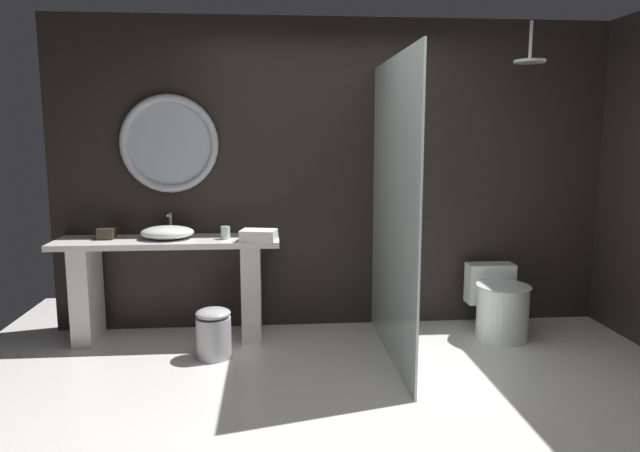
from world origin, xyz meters
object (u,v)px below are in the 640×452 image
object	(u,v)px
vessel_sink	(167,232)
folded_hand_towel	(259,235)
toilet	(499,304)
tumbler_cup	(225,233)
round_wall_mirror	(169,144)
tissue_box	(107,233)
waste_bin	(214,333)
rain_shower_head	(530,59)

from	to	relation	value
vessel_sink	folded_hand_towel	world-z (taller)	vessel_sink
toilet	folded_hand_towel	size ratio (longest dim) A/B	2.29
tumbler_cup	toilet	world-z (taller)	tumbler_cup
round_wall_mirror	folded_hand_towel	xyz separation A→B (m)	(0.72, -0.37, -0.70)
vessel_sink	toilet	world-z (taller)	vessel_sink
tissue_box	folded_hand_towel	distance (m)	1.22
waste_bin	tissue_box	bearing A→B (deg)	150.38
tumbler_cup	toilet	xyz separation A→B (m)	(2.22, -0.11, -0.61)
round_wall_mirror	folded_hand_towel	size ratio (longest dim) A/B	2.96
tissue_box	toilet	size ratio (longest dim) A/B	0.23
vessel_sink	tissue_box	bearing A→B (deg)	174.82
toilet	folded_hand_towel	bearing A→B (deg)	179.61
rain_shower_head	round_wall_mirror	bearing A→B (deg)	171.48
tumbler_cup	folded_hand_towel	bearing A→B (deg)	-20.41
rain_shower_head	waste_bin	size ratio (longest dim) A/B	0.82
tumbler_cup	rain_shower_head	world-z (taller)	rain_shower_head
vessel_sink	rain_shower_head	distance (m)	3.12
tissue_box	round_wall_mirror	world-z (taller)	round_wall_mirror
round_wall_mirror	tissue_box	bearing A→B (deg)	-159.17
vessel_sink	waste_bin	distance (m)	0.91
vessel_sink	rain_shower_head	bearing A→B (deg)	-3.92
tumbler_cup	folded_hand_towel	distance (m)	0.28
vessel_sink	tumbler_cup	world-z (taller)	vessel_sink
toilet	folded_hand_towel	world-z (taller)	folded_hand_towel
tumbler_cup	folded_hand_towel	world-z (taller)	tumbler_cup
tissue_box	round_wall_mirror	distance (m)	0.87
tissue_box	folded_hand_towel	size ratio (longest dim) A/B	0.52
rain_shower_head	tissue_box	bearing A→B (deg)	175.89
round_wall_mirror	toilet	distance (m)	3.01
toilet	waste_bin	bearing A→B (deg)	-172.66
tumbler_cup	round_wall_mirror	bearing A→B (deg)	149.27
tumbler_cup	round_wall_mirror	world-z (taller)	round_wall_mirror
tumbler_cup	rain_shower_head	size ratio (longest dim) A/B	0.33
round_wall_mirror	waste_bin	xyz separation A→B (m)	(0.39, -0.68, -1.38)
tissue_box	waste_bin	xyz separation A→B (m)	(0.87, -0.50, -0.68)
round_wall_mirror	rain_shower_head	xyz separation A→B (m)	(2.81, -0.42, 0.65)
waste_bin	rain_shower_head	bearing A→B (deg)	6.09
tumbler_cup	tissue_box	size ratio (longest dim) A/B	0.74
toilet	waste_bin	world-z (taller)	toilet
vessel_sink	rain_shower_head	xyz separation A→B (m)	(2.81, -0.19, 1.34)
rain_shower_head	folded_hand_towel	world-z (taller)	rain_shower_head
folded_hand_towel	tumbler_cup	bearing A→B (deg)	159.59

